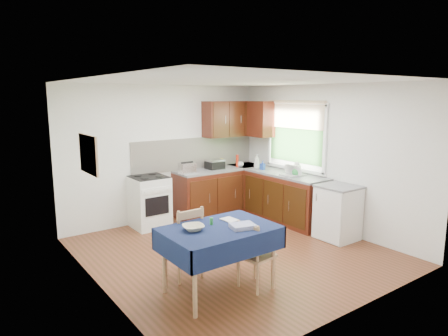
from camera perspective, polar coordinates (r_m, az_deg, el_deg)
floor at (r=6.11m, az=1.36°, el=-11.82°), size 4.20×4.20×0.00m
ceiling at (r=5.67m, az=1.47°, el=12.32°), size 4.00×4.20×0.02m
wall_back at (r=7.52m, az=-8.35°, el=2.12°), size 4.00×0.02×2.50m
wall_front at (r=4.32m, az=18.60°, el=-4.23°), size 4.00×0.02×2.50m
wall_left at (r=4.84m, az=-17.79°, el=-2.68°), size 0.02×4.20×2.50m
wall_right at (r=7.14m, az=14.29°, el=1.49°), size 0.02×4.20×2.50m
base_cabinets at (r=7.72m, az=3.74°, el=-3.78°), size 1.90×2.30×0.86m
worktop_back at (r=7.87m, az=-0.47°, el=-0.15°), size 1.90×0.60×0.04m
worktop_right at (r=7.41m, az=8.83°, el=-0.91°), size 0.60×1.70×0.04m
worktop_corner at (r=8.25m, az=3.21°, el=0.32°), size 0.60×0.60×0.04m
splashback at (r=7.83m, az=-4.07°, el=2.15°), size 2.70×0.02×0.60m
upper_cabinets at (r=8.04m, az=2.30°, el=7.03°), size 1.20×0.85×0.70m
stove at (r=7.19m, az=-10.60°, el=-4.75°), size 0.60×0.61×0.92m
window at (r=7.53m, az=10.19°, el=5.15°), size 0.04×1.48×1.26m
fridge at (r=6.74m, az=15.95°, el=-6.13°), size 0.58×0.60×0.89m
corkboard at (r=5.07m, az=-18.76°, el=1.84°), size 0.04×0.62×0.47m
dining_table at (r=4.72m, az=-0.69°, el=-9.68°), size 1.30×0.88×0.79m
chair_far at (r=5.14m, az=-5.54°, el=-10.25°), size 0.42×0.42×0.94m
chair_near at (r=4.88m, az=4.34°, el=-12.00°), size 0.43×0.43×0.84m
toaster at (r=7.31m, az=-5.29°, el=-0.01°), size 0.29×0.18×0.22m
sandwich_press at (r=7.77m, az=-1.33°, el=0.54°), size 0.32×0.27×0.18m
sauce_bottle at (r=7.97m, az=1.90°, el=1.02°), size 0.06×0.06×0.25m
yellow_packet at (r=7.93m, az=-0.63°, el=0.71°), size 0.15×0.13×0.17m
dish_rack at (r=7.24m, az=9.81°, el=-0.85°), size 0.40×0.31×0.19m
kettle at (r=7.25m, az=10.38°, el=-0.16°), size 0.15×0.15×0.25m
cup at (r=8.00m, az=2.35°, el=0.53°), size 0.14×0.14×0.10m
soap_bottle_a at (r=7.81m, az=4.70°, el=0.94°), size 0.15×0.15×0.28m
soap_bottle_b at (r=7.72m, az=5.53°, el=0.41°), size 0.09×0.09×0.17m
soap_bottle_c at (r=7.20m, az=10.24°, el=-0.39°), size 0.14×0.14×0.18m
plate_bowl at (r=4.60m, az=-4.41°, el=-8.49°), size 0.30×0.30×0.06m
book at (r=4.89m, az=0.11°, el=-7.59°), size 0.16×0.22×0.02m
spice_jar at (r=4.77m, az=-1.82°, el=-7.60°), size 0.04×0.04×0.08m
tea_towel at (r=4.66m, az=2.66°, el=-8.28°), size 0.32×0.28×0.05m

